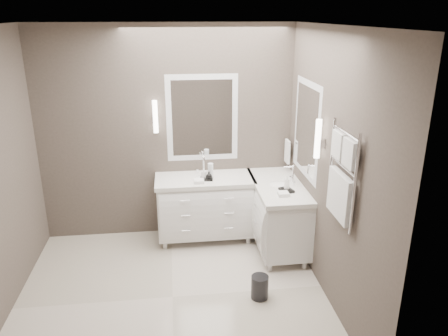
{
  "coord_description": "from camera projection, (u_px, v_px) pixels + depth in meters",
  "views": [
    {
      "loc": [
        0.07,
        -3.88,
        2.8
      ],
      "look_at": [
        0.63,
        0.7,
        1.16
      ],
      "focal_mm": 35.0,
      "sensor_mm": 36.0,
      "label": 1
    }
  ],
  "objects": [
    {
      "name": "wall_front",
      "position": [
        167.0,
        262.0,
        2.7
      ],
      "size": [
        3.2,
        0.01,
        2.7
      ],
      "primitive_type": "cube",
      "color": "#4B423C",
      "rests_on": "floor"
    },
    {
      "name": "soap_bottle_a",
      "position": [
        204.0,
        173.0,
        5.39
      ],
      "size": [
        0.07,
        0.07,
        0.12
      ],
      "primitive_type": "imported",
      "rotation": [
        0.0,
        0.0,
        -0.35
      ],
      "color": "white",
      "rests_on": "amenity_tray_back"
    },
    {
      "name": "amenity_tray_right",
      "position": [
        286.0,
        190.0,
        5.05
      ],
      "size": [
        0.17,
        0.2,
        0.03
      ],
      "primitive_type": "cube",
      "rotation": [
        0.0,
        0.0,
        0.26
      ],
      "color": "black",
      "rests_on": "vanity_right"
    },
    {
      "name": "wall_back",
      "position": [
        167.0,
        134.0,
        5.51
      ],
      "size": [
        3.2,
        0.01,
        2.7
      ],
      "primitive_type": "cube",
      "color": "#4B423C",
      "rests_on": "floor"
    },
    {
      "name": "mirror_right",
      "position": [
        306.0,
        129.0,
        4.97
      ],
      "size": [
        0.02,
        0.9,
        1.1
      ],
      "color": "white",
      "rests_on": "wall_right"
    },
    {
      "name": "vanity_right",
      "position": [
        278.0,
        211.0,
        5.39
      ],
      "size": [
        0.59,
        1.24,
        0.97
      ],
      "color": "white",
      "rests_on": "floor"
    },
    {
      "name": "water_bottle",
      "position": [
        211.0,
        171.0,
        5.41
      ],
      "size": [
        0.08,
        0.08,
        0.2
      ],
      "primitive_type": "cylinder",
      "rotation": [
        0.0,
        0.0,
        -0.1
      ],
      "color": "silver",
      "rests_on": "vanity_back"
    },
    {
      "name": "waste_bin",
      "position": [
        260.0,
        287.0,
        4.51
      ],
      "size": [
        0.23,
        0.23,
        0.25
      ],
      "primitive_type": "cylinder",
      "rotation": [
        0.0,
        0.0,
        -0.34
      ],
      "color": "black",
      "rests_on": "floor"
    },
    {
      "name": "floor",
      "position": [
        173.0,
        297.0,
        4.56
      ],
      "size": [
        3.2,
        3.0,
        0.01
      ],
      "primitive_type": "cube",
      "color": "beige",
      "rests_on": "ground"
    },
    {
      "name": "sconce_back",
      "position": [
        155.0,
        117.0,
        5.34
      ],
      "size": [
        0.06,
        0.06,
        0.4
      ],
      "color": "white",
      "rests_on": "wall_back"
    },
    {
      "name": "towel_ladder",
      "position": [
        341.0,
        180.0,
        3.89
      ],
      "size": [
        0.06,
        0.58,
        0.9
      ],
      "color": "white",
      "rests_on": "wall_right"
    },
    {
      "name": "mirror_back",
      "position": [
        202.0,
        118.0,
        5.48
      ],
      "size": [
        0.9,
        0.02,
        1.1
      ],
      "color": "white",
      "rests_on": "wall_back"
    },
    {
      "name": "towel_bar_corner",
      "position": [
        287.0,
        151.0,
        5.63
      ],
      "size": [
        0.03,
        0.22,
        0.3
      ],
      "color": "white",
      "rests_on": "wall_right"
    },
    {
      "name": "sconce_right",
      "position": [
        318.0,
        140.0,
        4.4
      ],
      "size": [
        0.06,
        0.06,
        0.4
      ],
      "color": "white",
      "rests_on": "wall_right"
    },
    {
      "name": "soap_bottle_b",
      "position": [
        209.0,
        175.0,
        5.35
      ],
      "size": [
        0.08,
        0.08,
        0.09
      ],
      "primitive_type": "imported",
      "rotation": [
        0.0,
        0.0,
        -0.1
      ],
      "color": "black",
      "rests_on": "amenity_tray_back"
    },
    {
      "name": "soap_bottle_c",
      "position": [
        287.0,
        183.0,
        5.02
      ],
      "size": [
        0.07,
        0.07,
        0.16
      ],
      "primitive_type": "imported",
      "rotation": [
        0.0,
        0.0,
        0.03
      ],
      "color": "white",
      "rests_on": "amenity_tray_right"
    },
    {
      "name": "amenity_tray_back",
      "position": [
        206.0,
        179.0,
        5.4
      ],
      "size": [
        0.17,
        0.13,
        0.02
      ],
      "primitive_type": "cube",
      "rotation": [
        0.0,
        0.0,
        -0.11
      ],
      "color": "black",
      "rests_on": "vanity_back"
    },
    {
      "name": "ceiling",
      "position": [
        160.0,
        25.0,
        3.65
      ],
      "size": [
        3.2,
        3.0,
        0.01
      ],
      "primitive_type": "cube",
      "color": "white",
      "rests_on": "wall_back"
    },
    {
      "name": "wall_right",
      "position": [
        331.0,
        169.0,
        4.29
      ],
      "size": [
        0.01,
        3.0,
        2.7
      ],
      "primitive_type": "cube",
      "color": "#4B423C",
      "rests_on": "floor"
    },
    {
      "name": "vanity_back",
      "position": [
        205.0,
        204.0,
        5.59
      ],
      "size": [
        1.24,
        0.59,
        0.97
      ],
      "color": "white",
      "rests_on": "floor"
    }
  ]
}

